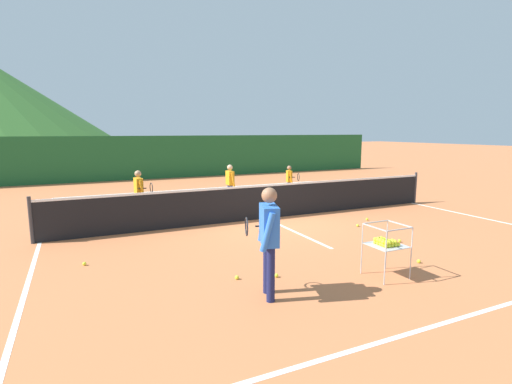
{
  "coord_description": "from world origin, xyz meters",
  "views": [
    {
      "loc": [
        -4.78,
        -9.53,
        2.46
      ],
      "look_at": [
        -0.83,
        -1.11,
        0.98
      ],
      "focal_mm": 27.07,
      "sensor_mm": 36.0,
      "label": 1
    }
  ],
  "objects": [
    {
      "name": "line_service_center",
      "position": [
        0.0,
        0.0,
        0.0
      ],
      "size": [
        0.08,
        6.27,
        0.01
      ],
      "primitive_type": "cube",
      "color": "white",
      "rests_on": "ground"
    },
    {
      "name": "student_0",
      "position": [
        -3.19,
        1.66,
        0.81
      ],
      "size": [
        0.45,
        0.63,
        1.35
      ],
      "color": "silver",
      "rests_on": "ground"
    },
    {
      "name": "tennis_ball_3",
      "position": [
        -1.82,
        -4.04,
        0.03
      ],
      "size": [
        0.07,
        0.07,
        0.07
      ],
      "primitive_type": "sphere",
      "color": "yellow",
      "rests_on": "ground"
    },
    {
      "name": "line_baseline_far",
      "position": [
        0.0,
        6.32,
        0.0
      ],
      "size": [
        11.22,
        0.08,
        0.01
      ],
      "primitive_type": "cube",
      "color": "white",
      "rests_on": "ground"
    },
    {
      "name": "tennis_ball_2",
      "position": [
        0.94,
        -4.54,
        0.03
      ],
      "size": [
        0.07,
        0.07,
        0.07
      ],
      "primitive_type": "sphere",
      "color": "yellow",
      "rests_on": "ground"
    },
    {
      "name": "tennis_ball_6",
      "position": [
        -0.51,
        -0.81,
        0.03
      ],
      "size": [
        0.07,
        0.07,
        0.07
      ],
      "primitive_type": "sphere",
      "color": "yellow",
      "rests_on": "ground"
    },
    {
      "name": "tennis_ball_10",
      "position": [
        -0.4,
        -0.73,
        0.03
      ],
      "size": [
        0.07,
        0.07,
        0.07
      ],
      "primitive_type": "sphere",
      "color": "yellow",
      "rests_on": "ground"
    },
    {
      "name": "student_2",
      "position": [
        2.35,
        2.73,
        0.72
      ],
      "size": [
        0.41,
        0.66,
        1.19
      ],
      "color": "navy",
      "rests_on": "ground"
    },
    {
      "name": "line_sideline_west",
      "position": [
        -5.61,
        0.0,
        0.0
      ],
      "size": [
        0.08,
        12.67,
        0.01
      ],
      "primitive_type": "cube",
      "color": "white",
      "rests_on": "ground"
    },
    {
      "name": "tennis_ball_0",
      "position": [
        1.74,
        -1.85,
        0.03
      ],
      "size": [
        0.07,
        0.07,
        0.07
      ],
      "primitive_type": "sphere",
      "color": "yellow",
      "rests_on": "ground"
    },
    {
      "name": "tennis_ball_5",
      "position": [
        -4.75,
        -2.02,
        0.03
      ],
      "size": [
        0.07,
        0.07,
        0.07
      ],
      "primitive_type": "sphere",
      "color": "yellow",
      "rests_on": "ground"
    },
    {
      "name": "line_baseline_near",
      "position": [
        0.0,
        -6.35,
        0.0
      ],
      "size": [
        11.22,
        0.08,
        0.01
      ],
      "primitive_type": "cube",
      "color": "white",
      "rests_on": "ground"
    },
    {
      "name": "student_1",
      "position": [
        -0.12,
        2.44,
        0.8
      ],
      "size": [
        0.26,
        0.53,
        1.34
      ],
      "color": "navy",
      "rests_on": "ground"
    },
    {
      "name": "tennis_ball_4",
      "position": [
        -2.46,
        -3.84,
        0.03
      ],
      "size": [
        0.07,
        0.07,
        0.07
      ],
      "primitive_type": "sphere",
      "color": "yellow",
      "rests_on": "ground"
    },
    {
      "name": "ball_cart",
      "position": [
        -0.13,
        -4.79,
        0.6
      ],
      "size": [
        0.58,
        0.58,
        0.9
      ],
      "color": "#B7B7BC",
      "rests_on": "ground"
    },
    {
      "name": "tennis_ball_7",
      "position": [
        2.45,
        -1.39,
        0.03
      ],
      "size": [
        0.07,
        0.07,
        0.07
      ],
      "primitive_type": "sphere",
      "color": "yellow",
      "rests_on": "ground"
    },
    {
      "name": "tennis_net",
      "position": [
        0.0,
        0.0,
        0.5
      ],
      "size": [
        11.57,
        0.08,
        1.05
      ],
      "color": "#333338",
      "rests_on": "ground"
    },
    {
      "name": "ground_plane",
      "position": [
        0.0,
        0.0,
        0.0
      ],
      "size": [
        120.0,
        120.0,
        0.0
      ],
      "primitive_type": "plane",
      "color": "#C67042"
    },
    {
      "name": "tennis_ball_1",
      "position": [
        1.65,
        -3.37,
        0.03
      ],
      "size": [
        0.07,
        0.07,
        0.07
      ],
      "primitive_type": "sphere",
      "color": "yellow",
      "rests_on": "ground"
    },
    {
      "name": "windscreen_fence",
      "position": [
        0.0,
        10.63,
        1.1
      ],
      "size": [
        24.69,
        0.08,
        2.21
      ],
      "primitive_type": "cube",
      "color": "#1E5B2D",
      "rests_on": "ground"
    },
    {
      "name": "instructor",
      "position": [
        -2.29,
        -4.66,
        0.99
      ],
      "size": [
        0.45,
        0.82,
        1.66
      ],
      "color": "#191E4C",
      "rests_on": "ground"
    },
    {
      "name": "line_sideline_east",
      "position": [
        5.61,
        0.0,
        0.0
      ],
      "size": [
        0.08,
        12.67,
        0.01
      ],
      "primitive_type": "cube",
      "color": "white",
      "rests_on": "ground"
    }
  ]
}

